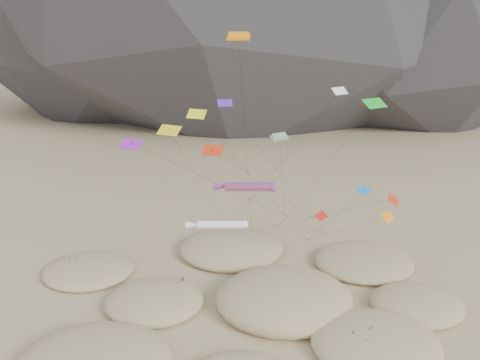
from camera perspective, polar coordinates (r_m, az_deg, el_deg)
The scene contains 9 objects.
ground at distance 52.36m, azimuth 2.99°, elevation -17.48°, with size 500.00×500.00×0.00m, color #CCB789.
dunes at distance 54.64m, azimuth 1.08°, elevation -14.72°, with size 50.11×36.45×4.41m.
dune_grass at distance 54.98m, azimuth 1.90°, elevation -14.37°, with size 42.98×28.14×1.52m.
kite_stakes at distance 71.97m, azimuth 3.15°, elevation -6.17°, with size 19.11×8.06×0.30m.
rainbow_tube_kite at distance 52.13m, azimuth 0.85°, elevation -0.83°, with size 9.02×18.10×14.14m.
white_tube_kite at distance 52.46m, azimuth -2.67°, elevation -5.46°, with size 7.07×17.29×10.02m.
orange_parafoil at distance 55.15m, azimuth -0.16°, elevation 16.74°, with size 3.63×10.45×29.58m.
multi_parafoil at distance 56.37m, azimuth 4.86°, elevation 5.10°, with size 3.97×13.17×18.07m.
delta_kites at distance 54.63m, azimuth 4.91°, elevation 3.56°, with size 32.80×22.34×22.67m.
Camera 1 is at (-3.91, -41.39, 31.83)m, focal length 35.00 mm.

